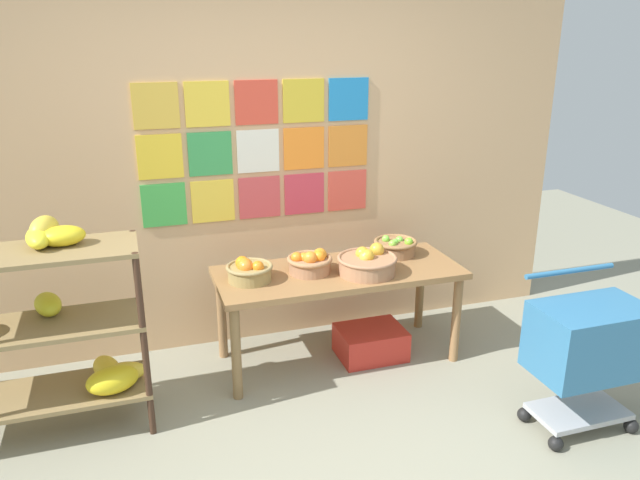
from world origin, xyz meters
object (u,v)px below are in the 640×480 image
at_px(fruit_basket_centre, 249,270).
at_px(produce_crate_under_table, 371,342).
at_px(display_table, 339,281).
at_px(shopping_cart, 589,344).
at_px(banana_shelf_unit, 54,323).
at_px(fruit_basket_right, 367,263).
at_px(fruit_basket_back_left, 310,262).
at_px(fruit_basket_left, 396,246).

height_order(fruit_basket_centre, produce_crate_under_table, fruit_basket_centre).
bearing_deg(display_table, shopping_cart, -47.88).
height_order(banana_shelf_unit, display_table, banana_shelf_unit).
bearing_deg(fruit_basket_centre, fruit_basket_right, -8.27).
bearing_deg(display_table, banana_shelf_unit, -171.11).
height_order(banana_shelf_unit, fruit_basket_right, banana_shelf_unit).
xyz_separation_m(banana_shelf_unit, fruit_basket_centre, (1.10, 0.26, 0.07)).
bearing_deg(produce_crate_under_table, fruit_basket_centre, 177.35).
height_order(fruit_basket_right, shopping_cart, shopping_cart).
bearing_deg(fruit_basket_back_left, fruit_basket_left, 11.86).
bearing_deg(shopping_cart, fruit_basket_right, 144.28).
xyz_separation_m(banana_shelf_unit, fruit_basket_left, (2.15, 0.41, 0.06)).
bearing_deg(banana_shelf_unit, fruit_basket_centre, 13.48).
bearing_deg(banana_shelf_unit, fruit_basket_right, 4.83).
xyz_separation_m(produce_crate_under_table, shopping_cart, (0.80, -1.09, 0.41)).
distance_m(fruit_basket_centre, produce_crate_under_table, 1.01).
relative_size(fruit_basket_centre, produce_crate_under_table, 0.66).
xyz_separation_m(fruit_basket_right, produce_crate_under_table, (0.07, 0.07, -0.61)).
relative_size(fruit_basket_back_left, fruit_basket_left, 0.98).
bearing_deg(produce_crate_under_table, banana_shelf_unit, -173.26).
bearing_deg(produce_crate_under_table, fruit_basket_right, -134.52).
bearing_deg(fruit_basket_left, fruit_basket_back_left, -168.14).
bearing_deg(display_table, fruit_basket_centre, -179.93).
bearing_deg(fruit_basket_centre, fruit_basket_back_left, 1.84).
bearing_deg(banana_shelf_unit, fruit_basket_left, 10.88).
relative_size(fruit_basket_left, produce_crate_under_table, 0.68).
bearing_deg(shopping_cart, fruit_basket_left, 127.33).
xyz_separation_m(display_table, produce_crate_under_table, (0.22, -0.04, -0.47)).
relative_size(fruit_basket_right, produce_crate_under_table, 0.86).
relative_size(banana_shelf_unit, fruit_basket_right, 3.16).
bearing_deg(produce_crate_under_table, fruit_basket_left, 37.52).
relative_size(display_table, fruit_basket_left, 5.34).
xyz_separation_m(display_table, fruit_basket_centre, (-0.59, -0.00, 0.14)).
distance_m(fruit_basket_right, shopping_cart, 1.35).
xyz_separation_m(banana_shelf_unit, produce_crate_under_table, (1.91, 0.23, -0.54)).
distance_m(display_table, fruit_basket_right, 0.24).
relative_size(fruit_basket_back_left, fruit_basket_centre, 1.00).
relative_size(display_table, produce_crate_under_table, 3.60).
relative_size(banana_shelf_unit, shopping_cart, 1.38).
distance_m(fruit_basket_left, shopping_cart, 1.41).
xyz_separation_m(fruit_basket_left, fruit_basket_centre, (-1.05, -0.15, 0.01)).
distance_m(fruit_basket_back_left, produce_crate_under_table, 0.74).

